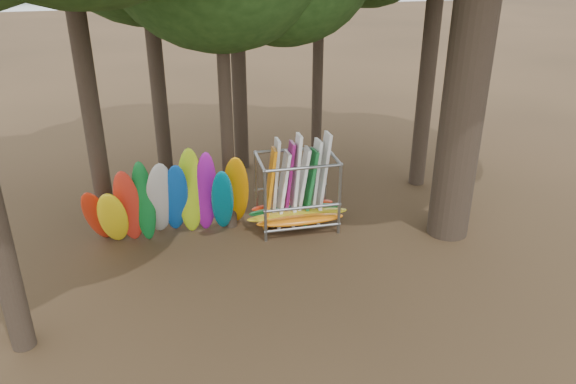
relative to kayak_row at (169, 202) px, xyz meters
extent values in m
plane|color=#47331E|center=(3.20, -1.80, -1.31)|extent=(120.00, 120.00, 0.00)
plane|color=gray|center=(3.20, 58.20, -1.31)|extent=(160.00, 160.00, 0.00)
cylinder|color=black|center=(-1.82, 1.00, 4.98)|extent=(0.51, 0.51, 12.58)
cylinder|color=black|center=(-0.01, 4.49, 3.81)|extent=(0.51, 0.51, 10.23)
cylinder|color=black|center=(2.84, 5.37, 4.76)|extent=(0.53, 0.53, 12.14)
cylinder|color=black|center=(5.73, 5.24, 4.02)|extent=(0.39, 0.39, 10.65)
cylinder|color=black|center=(1.79, 0.65, 3.64)|extent=(0.36, 0.36, 9.90)
cylinder|color=black|center=(8.69, 2.44, 4.70)|extent=(0.54, 0.54, 12.01)
ellipsoid|color=red|center=(-1.94, 0.05, -0.26)|extent=(0.84, 1.75, 2.27)
ellipsoid|color=yellow|center=(-1.51, -0.18, -0.26)|extent=(0.77, 1.69, 2.29)
ellipsoid|color=red|center=(-1.08, -0.07, -0.01)|extent=(0.78, 1.33, 2.68)
ellipsoid|color=#106C2A|center=(-0.65, -0.05, 0.07)|extent=(0.60, 1.10, 2.84)
ellipsoid|color=#BAB9B4|center=(-0.23, 0.01, 0.09)|extent=(0.99, 2.02, 2.96)
ellipsoid|color=blue|center=(0.20, 0.04, 0.04)|extent=(0.83, 1.90, 2.83)
ellipsoid|color=#ADD51A|center=(0.63, 0.13, 0.18)|extent=(0.76, 1.22, 3.07)
ellipsoid|color=#99159B|center=(1.06, 0.13, 0.11)|extent=(0.70, 1.28, 2.93)
ellipsoid|color=#006A85|center=(1.49, -0.18, -0.06)|extent=(0.78, 1.94, 2.68)
ellipsoid|color=orange|center=(1.91, 0.13, 0.06)|extent=(0.92, 1.92, 2.87)
ellipsoid|color=orange|center=(3.75, -0.23, -0.89)|extent=(2.65, 0.55, 0.24)
ellipsoid|color=gold|center=(3.75, 0.11, -0.89)|extent=(3.11, 0.55, 0.24)
ellipsoid|color=#16642B|center=(3.75, 0.47, -0.89)|extent=(2.88, 0.55, 0.24)
ellipsoid|color=red|center=(3.75, 0.77, -0.89)|extent=(2.61, 0.55, 0.24)
cube|color=orange|center=(2.93, 0.32, -0.07)|extent=(0.50, 0.75, 2.50)
cube|color=silver|center=(3.14, 0.58, 0.02)|extent=(0.37, 0.78, 2.69)
cube|color=white|center=(3.34, 0.41, -0.15)|extent=(0.47, 0.76, 2.34)
cube|color=#8D1768|center=(3.54, 0.56, -0.04)|extent=(0.44, 0.76, 2.57)
cube|color=white|center=(3.75, 0.41, 0.10)|extent=(0.39, 0.79, 2.84)
cube|color=white|center=(3.95, 0.48, -0.12)|extent=(0.52, 0.75, 2.39)
cube|color=#1A7533|center=(4.15, 0.40, -0.15)|extent=(0.51, 0.77, 2.34)
cube|color=white|center=(4.36, 0.56, -0.03)|extent=(0.41, 0.79, 2.58)
cube|color=silver|center=(4.56, 0.39, 0.10)|extent=(0.48, 0.79, 2.84)
camera|label=1|loc=(0.13, -14.48, 6.79)|focal=35.00mm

